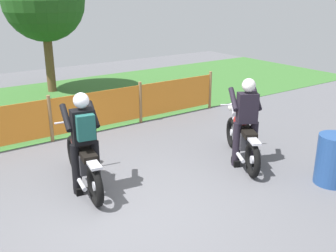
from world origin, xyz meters
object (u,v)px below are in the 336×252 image
rider_trailing (84,138)px  motorcycle_lead (242,137)px  spare_drum (333,160)px  motorcycle_trailing (82,159)px  rider_lead (246,119)px

rider_trailing → motorcycle_lead: bearing=-91.3°
spare_drum → motorcycle_lead: bearing=110.0°
motorcycle_lead → spare_drum: 1.71m
motorcycle_lead → rider_trailing: bearing=108.9°
motorcycle_lead → spare_drum: (0.58, -1.60, -0.04)m
motorcycle_trailing → rider_lead: rider_lead is taller
motorcycle_lead → rider_trailing: (-3.00, 0.55, 0.47)m
motorcycle_lead → motorcycle_trailing: (-2.97, 0.78, 0.01)m
motorcycle_trailing → spare_drum: size_ratio=2.39×
rider_trailing → spare_drum: (3.58, -2.16, -0.51)m
rider_trailing → spare_drum: 4.22m
rider_lead → spare_drum: size_ratio=1.92×
motorcycle_trailing → motorcycle_lead: bearing=-95.6°
rider_trailing → spare_drum: rider_trailing is taller
motorcycle_lead → motorcycle_trailing: motorcycle_trailing is taller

